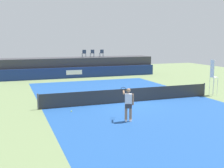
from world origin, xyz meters
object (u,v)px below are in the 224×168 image
umpire_chair (213,75)px  net_post_far (204,89)px  spectator_chair_far_left (84,53)px  spectator_chair_left (92,53)px  tennis_player (128,103)px  net_post_near (38,102)px  tennis_ball (71,111)px  spectator_chair_center (102,53)px

umpire_chair → net_post_far: bearing=179.9°
spectator_chair_far_left → umpire_chair: spectator_chair_far_left is taller
spectator_chair_far_left → spectator_chair_left: 1.04m
net_post_far → tennis_player: 9.23m
spectator_chair_left → net_post_far: size_ratio=0.89×
spectator_chair_left → spectator_chair_far_left: bearing=-177.3°
net_post_near → tennis_ball: 2.24m
tennis_player → tennis_ball: (-2.42, 2.98, -0.92)m
spectator_chair_far_left → tennis_player: size_ratio=0.50×
spectator_chair_center → net_post_far: bearing=-78.0°
spectator_chair_center → net_post_far: (3.25, -15.27, -2.19)m
spectator_chair_far_left → net_post_near: 16.94m
tennis_player → tennis_ball: tennis_player is taller
spectator_chair_far_left → tennis_player: (-2.74, -19.52, -1.73)m
spectator_chair_left → net_post_near: spectator_chair_left is taller
net_post_near → tennis_ball: bearing=-34.9°
net_post_near → spectator_chair_left: bearing=62.5°
spectator_chair_center → umpire_chair: (4.01, -15.27, -1.11)m
spectator_chair_center → tennis_player: (-4.93, -19.50, -1.73)m
tennis_player → tennis_ball: 3.95m
spectator_chair_left → umpire_chair: 16.22m
spectator_chair_left → tennis_ball: size_ratio=13.06×
spectator_chair_far_left → net_post_far: (5.45, -15.29, -2.19)m
spectator_chair_left → net_post_far: 16.11m
net_post_near → net_post_far: same height
spectator_chair_center → net_post_near: bearing=-120.9°
net_post_far → tennis_ball: size_ratio=14.71×
umpire_chair → spectator_chair_left: bearing=108.6°
umpire_chair → tennis_player: bearing=-154.6°
umpire_chair → tennis_ball: umpire_chair is taller
spectator_chair_left → net_post_near: bearing=-117.5°
spectator_chair_center → tennis_player: bearing=-104.2°
umpire_chair → net_post_near: bearing=180.0°
spectator_chair_center → umpire_chair: bearing=-75.3°
spectator_chair_center → net_post_near: size_ratio=0.89×
net_post_far → tennis_ball: net_post_far is taller
spectator_chair_center → tennis_player: 20.19m
spectator_chair_center → umpire_chair: size_ratio=0.32×
tennis_ball → tennis_player: bearing=-51.0°
net_post_near → tennis_player: bearing=-45.1°
spectator_chair_left → net_post_near: 17.43m
tennis_ball → spectator_chair_center: bearing=66.0°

